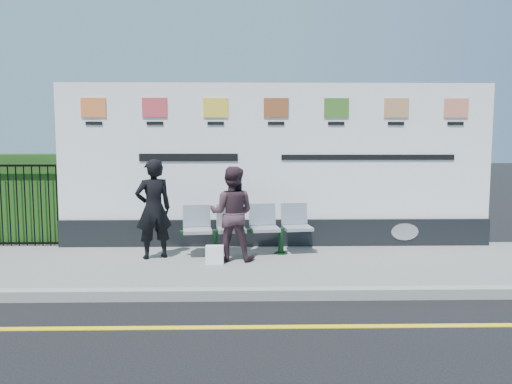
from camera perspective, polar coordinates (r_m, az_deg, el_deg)
ground at (r=5.77m, az=-0.57°, el=-15.23°), size 80.00×80.00×0.00m
pavement at (r=8.13m, az=-0.77°, el=-8.46°), size 14.00×3.00×0.12m
kerb at (r=6.69m, az=-0.67°, el=-11.57°), size 14.00×0.18×0.14m
yellow_line at (r=5.76m, az=-0.57°, el=-15.19°), size 14.00×0.10×0.01m
billboard at (r=9.27m, az=2.25°, el=1.83°), size 8.00×0.30×3.00m
hedge at (r=10.74m, az=-26.08°, el=-0.62°), size 2.35×0.70×1.70m
railing at (r=10.34m, az=-27.10°, el=-1.34°), size 2.05×0.06×1.54m
bench at (r=8.59m, az=-0.91°, el=-5.65°), size 2.26×0.86×0.47m
woman_left at (r=8.44m, az=-11.64°, el=-1.91°), size 0.71×0.61×1.66m
woman_right at (r=8.15m, az=-2.76°, el=-2.47°), size 0.83×0.69×1.54m
handbag_brown at (r=8.50m, az=-2.84°, el=-3.50°), size 0.25×0.12×0.20m
carrier_bag_white at (r=8.05m, az=-4.74°, el=-7.14°), size 0.28×0.17×0.28m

